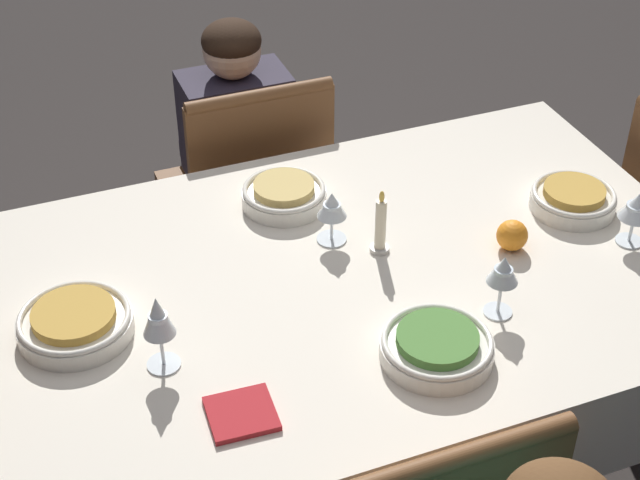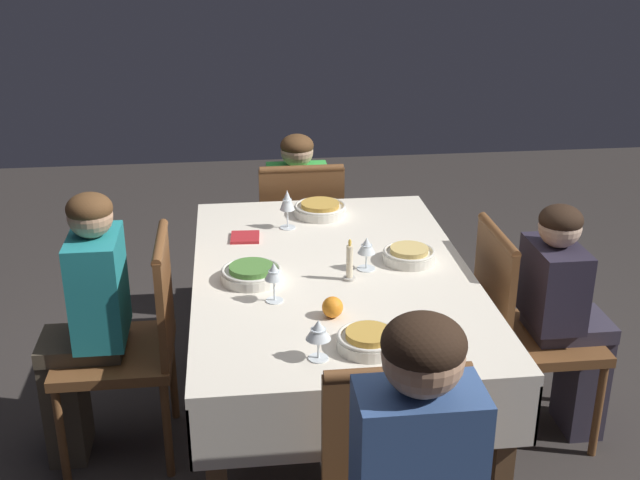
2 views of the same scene
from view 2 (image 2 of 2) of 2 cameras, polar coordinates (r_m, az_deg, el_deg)
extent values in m
plane|color=#332D2B|center=(3.32, 0.80, -14.27)|extent=(8.00, 8.00, 0.00)
cube|color=silver|center=(2.94, 0.88, -2.51)|extent=(1.56, 1.01, 0.04)
cube|color=silver|center=(2.97, -8.77, -5.06)|extent=(1.56, 0.01, 0.21)
cube|color=silver|center=(3.09, 10.12, -4.05)|extent=(1.56, 0.01, 0.21)
cube|color=silver|center=(3.69, -0.70, 0.82)|extent=(0.01, 1.01, 0.21)
cube|color=silver|center=(2.34, 3.40, -13.20)|extent=(0.01, 1.01, 0.21)
cube|color=brown|center=(3.72, -7.25, -3.59)|extent=(0.06, 0.06, 0.73)
cube|color=brown|center=(3.80, 5.95, -2.94)|extent=(0.06, 0.06, 0.73)
cube|color=brown|center=(2.64, 12.71, -16.06)|extent=(0.06, 0.06, 0.73)
cube|color=brown|center=(2.23, 5.39, -14.04)|extent=(0.03, 0.40, 0.43)
cylinder|color=brown|center=(2.11, 5.60, -9.37)|extent=(0.04, 0.39, 0.04)
cube|color=brown|center=(3.16, -14.37, -7.85)|extent=(0.43, 0.43, 0.04)
cube|color=brown|center=(3.03, -11.01, -3.91)|extent=(0.40, 0.03, 0.43)
cylinder|color=brown|center=(2.94, -11.31, -0.17)|extent=(0.39, 0.04, 0.04)
cylinder|color=brown|center=(3.47, -16.81, -9.55)|extent=(0.03, 0.03, 0.41)
cylinder|color=brown|center=(3.16, -17.91, -13.19)|extent=(0.03, 0.03, 0.41)
cylinder|color=brown|center=(3.42, -10.43, -9.41)|extent=(0.03, 0.03, 0.41)
cylinder|color=brown|center=(3.10, -10.80, -13.11)|extent=(0.03, 0.03, 0.41)
cube|color=brown|center=(3.29, 15.25, -6.71)|extent=(0.43, 0.43, 0.04)
cube|color=brown|center=(3.11, 12.22, -3.26)|extent=(0.40, 0.03, 0.43)
cylinder|color=brown|center=(3.03, 12.55, 0.39)|extent=(0.39, 0.04, 0.04)
cylinder|color=brown|center=(3.33, 19.17, -11.37)|extent=(0.03, 0.03, 0.41)
cylinder|color=brown|center=(3.62, 16.65, -8.12)|extent=(0.03, 0.03, 0.41)
cylinder|color=brown|center=(3.19, 12.82, -12.18)|extent=(0.03, 0.03, 0.41)
cylinder|color=brown|center=(3.49, 10.81, -8.70)|extent=(0.03, 0.03, 0.41)
cube|color=brown|center=(4.06, -1.53, -0.13)|extent=(0.43, 0.43, 0.04)
cube|color=brown|center=(3.79, -1.29, 1.97)|extent=(0.03, 0.40, 0.43)
cylinder|color=brown|center=(3.72, -1.32, 5.06)|extent=(0.04, 0.39, 0.04)
cylinder|color=brown|center=(4.34, 0.78, -1.80)|extent=(0.03, 0.03, 0.41)
cylinder|color=brown|center=(4.31, -4.26, -2.04)|extent=(0.03, 0.03, 0.41)
cylinder|color=brown|center=(4.00, 1.48, -4.02)|extent=(0.03, 0.03, 0.41)
cylinder|color=brown|center=(3.97, -4.00, -4.30)|extent=(0.03, 0.03, 0.41)
cube|color=#38568E|center=(2.00, 6.88, -16.18)|extent=(0.18, 0.30, 0.46)
sphere|color=tan|center=(1.82, 7.35, -8.22)|extent=(0.19, 0.19, 0.19)
ellipsoid|color=black|center=(1.80, 7.40, -7.31)|extent=(0.19, 0.19, 0.13)
cube|color=#4C4233|center=(3.30, -17.57, -10.99)|extent=(0.23, 0.14, 0.45)
cube|color=#4C4233|center=(3.16, -16.59, -7.11)|extent=(0.24, 0.31, 0.06)
cube|color=teal|center=(3.04, -15.48, -3.25)|extent=(0.30, 0.18, 0.40)
sphere|color=tan|center=(2.93, -16.04, 1.65)|extent=(0.16, 0.16, 0.16)
ellipsoid|color=brown|center=(2.92, -16.09, 2.17)|extent=(0.16, 0.16, 0.11)
cube|color=#383342|center=(3.46, 18.07, -9.38)|extent=(0.22, 0.14, 0.45)
cube|color=#383342|center=(3.31, 17.24, -5.77)|extent=(0.24, 0.31, 0.06)
cube|color=#282333|center=(3.19, 16.22, -2.94)|extent=(0.30, 0.18, 0.31)
sphere|color=beige|center=(3.10, 16.68, 0.94)|extent=(0.16, 0.16, 0.16)
ellipsoid|color=black|center=(3.10, 16.74, 1.43)|extent=(0.16, 0.16, 0.11)
cube|color=#282833|center=(4.33, -1.75, -1.62)|extent=(0.14, 0.22, 0.45)
cube|color=#282833|center=(4.15, -1.69, 1.12)|extent=(0.31, 0.24, 0.06)
cube|color=green|center=(4.01, -1.61, 3.15)|extent=(0.18, 0.30, 0.31)
sphere|color=#D6A884|center=(3.94, -1.65, 6.33)|extent=(0.16, 0.16, 0.16)
ellipsoid|color=brown|center=(3.93, -1.65, 6.73)|extent=(0.16, 0.16, 0.11)
cylinder|color=silver|center=(2.43, 3.49, -7.29)|extent=(0.20, 0.20, 0.04)
torus|color=silver|center=(2.42, 3.51, -6.83)|extent=(0.19, 0.19, 0.01)
cylinder|color=gold|center=(2.42, 3.51, -6.71)|extent=(0.14, 0.14, 0.02)
cylinder|color=white|center=(2.38, -0.12, -8.40)|extent=(0.06, 0.06, 0.00)
cylinder|color=white|center=(2.36, -0.12, -7.70)|extent=(0.01, 0.01, 0.06)
cone|color=white|center=(2.33, -0.12, -6.37)|extent=(0.07, 0.07, 0.06)
cylinder|color=white|center=(2.34, -0.12, -6.64)|extent=(0.04, 0.04, 0.03)
cylinder|color=silver|center=(2.86, -4.89, -2.53)|extent=(0.22, 0.22, 0.04)
torus|color=silver|center=(2.85, -4.91, -2.13)|extent=(0.21, 0.21, 0.01)
cylinder|color=#4C7F38|center=(2.85, -4.91, -2.02)|extent=(0.16, 0.16, 0.02)
cylinder|color=white|center=(2.71, -3.25, -4.32)|extent=(0.06, 0.06, 0.00)
cylinder|color=white|center=(2.69, -3.27, -3.55)|extent=(0.01, 0.01, 0.08)
cone|color=white|center=(2.67, -3.30, -2.22)|extent=(0.06, 0.06, 0.06)
cylinder|color=white|center=(2.67, -3.29, -2.46)|extent=(0.04, 0.04, 0.03)
cylinder|color=silver|center=(3.02, 6.34, -1.20)|extent=(0.20, 0.20, 0.04)
torus|color=silver|center=(3.01, 6.36, -0.82)|extent=(0.19, 0.19, 0.01)
cylinder|color=tan|center=(3.01, 6.37, -0.71)|extent=(0.14, 0.14, 0.02)
cylinder|color=white|center=(2.95, 3.30, -2.04)|extent=(0.07, 0.07, 0.00)
cylinder|color=white|center=(2.94, 3.31, -1.46)|extent=(0.01, 0.01, 0.06)
cone|color=white|center=(2.91, 3.34, -0.37)|extent=(0.07, 0.07, 0.06)
cylinder|color=white|center=(2.92, 3.34, -0.59)|extent=(0.04, 0.04, 0.03)
cylinder|color=silver|center=(3.46, 0.01, 2.09)|extent=(0.23, 0.23, 0.04)
torus|color=silver|center=(3.46, 0.01, 2.43)|extent=(0.22, 0.22, 0.01)
cylinder|color=gold|center=(3.45, 0.01, 2.52)|extent=(0.16, 0.16, 0.02)
cylinder|color=white|center=(3.33, -2.31, 0.90)|extent=(0.07, 0.07, 0.00)
cylinder|color=white|center=(3.31, -2.32, 1.55)|extent=(0.01, 0.01, 0.08)
cone|color=white|center=(3.28, -2.35, 2.87)|extent=(0.06, 0.06, 0.08)
cylinder|color=white|center=(3.29, -2.34, 2.59)|extent=(0.04, 0.04, 0.04)
cylinder|color=beige|center=(2.86, 2.10, -2.74)|extent=(0.04, 0.04, 0.01)
cylinder|color=beige|center=(2.83, 2.12, -1.55)|extent=(0.02, 0.02, 0.12)
ellipsoid|color=#F9C64C|center=(2.81, 2.14, -0.20)|extent=(0.01, 0.01, 0.03)
sphere|color=orange|center=(2.59, 0.90, -4.80)|extent=(0.07, 0.07, 0.07)
cube|color=#AD2328|center=(3.23, -5.35, 0.20)|extent=(0.13, 0.12, 0.01)
camera|label=1|loc=(3.49, -27.76, 21.45)|focal=55.00mm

